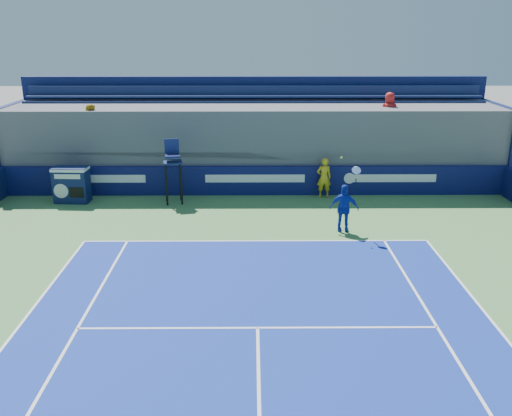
{
  "coord_description": "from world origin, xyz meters",
  "views": [
    {
      "loc": [
        -0.12,
        -5.14,
        6.63
      ],
      "look_at": [
        0.0,
        11.5,
        1.25
      ],
      "focal_mm": 40.0,
      "sensor_mm": 36.0,
      "label": 1
    }
  ],
  "objects_px": {
    "match_clock": "(72,184)",
    "tennis_player": "(344,208)",
    "ball_person": "(324,178)",
    "umpire_chair": "(173,164)"
  },
  "relations": [
    {
      "from": "ball_person",
      "to": "tennis_player",
      "type": "height_order",
      "value": "tennis_player"
    },
    {
      "from": "ball_person",
      "to": "tennis_player",
      "type": "bearing_deg",
      "value": 89.26
    },
    {
      "from": "umpire_chair",
      "to": "ball_person",
      "type": "bearing_deg",
      "value": 6.68
    },
    {
      "from": "umpire_chair",
      "to": "match_clock",
      "type": "bearing_deg",
      "value": 178.37
    },
    {
      "from": "match_clock",
      "to": "tennis_player",
      "type": "distance_m",
      "value": 10.61
    },
    {
      "from": "match_clock",
      "to": "umpire_chair",
      "type": "distance_m",
      "value": 4.05
    },
    {
      "from": "umpire_chair",
      "to": "tennis_player",
      "type": "xyz_separation_m",
      "value": [
        6.08,
        -3.31,
        -0.7
      ]
    },
    {
      "from": "match_clock",
      "to": "umpire_chair",
      "type": "height_order",
      "value": "umpire_chair"
    },
    {
      "from": "ball_person",
      "to": "match_clock",
      "type": "relative_size",
      "value": 1.15
    },
    {
      "from": "match_clock",
      "to": "tennis_player",
      "type": "relative_size",
      "value": 0.54
    }
  ]
}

